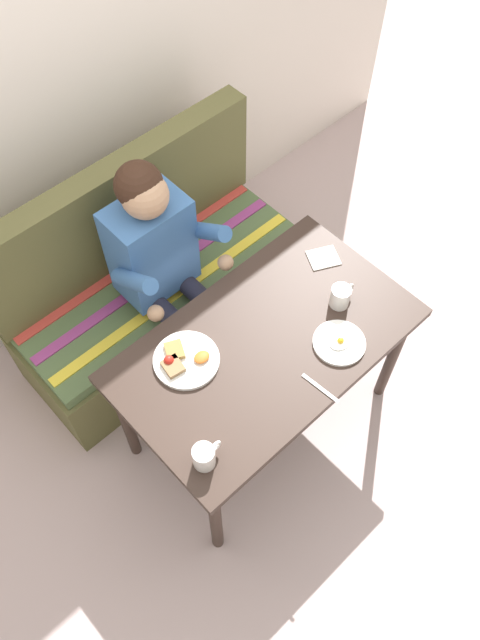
% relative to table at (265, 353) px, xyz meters
% --- Properties ---
extents(ground_plane, '(8.00, 8.00, 0.00)m').
position_rel_table_xyz_m(ground_plane, '(0.00, 0.00, -0.65)').
color(ground_plane, '#BCA4A2').
extents(back_wall, '(4.40, 0.10, 2.60)m').
position_rel_table_xyz_m(back_wall, '(0.00, 1.27, 0.65)').
color(back_wall, silver).
rests_on(back_wall, ground).
extents(table, '(1.20, 0.70, 0.73)m').
position_rel_table_xyz_m(table, '(0.00, 0.00, 0.00)').
color(table, '#33251E').
rests_on(table, ground).
extents(couch, '(1.44, 0.56, 1.00)m').
position_rel_table_xyz_m(couch, '(0.00, 0.76, -0.32)').
color(couch, brown).
rests_on(couch, ground).
extents(person, '(0.45, 0.61, 1.21)m').
position_rel_table_xyz_m(person, '(-0.04, 0.59, 0.09)').
color(person, '#3A66A2').
rests_on(person, ground).
extents(plate_breakfast, '(0.26, 0.26, 0.05)m').
position_rel_table_xyz_m(plate_breakfast, '(-0.29, 0.15, 0.10)').
color(plate_breakfast, white).
rests_on(plate_breakfast, table).
extents(plate_eggs, '(0.21, 0.21, 0.04)m').
position_rel_table_xyz_m(plate_eggs, '(0.20, -0.20, 0.09)').
color(plate_eggs, white).
rests_on(plate_eggs, table).
extents(coffee_mug, '(0.12, 0.08, 0.10)m').
position_rel_table_xyz_m(coffee_mug, '(-0.50, -0.20, 0.13)').
color(coffee_mug, white).
rests_on(coffee_mug, table).
extents(coffee_mug_second, '(0.12, 0.08, 0.10)m').
position_rel_table_xyz_m(coffee_mug_second, '(0.35, -0.07, 0.13)').
color(coffee_mug_second, white).
rests_on(coffee_mug_second, table).
extents(napkin, '(0.16, 0.15, 0.01)m').
position_rel_table_xyz_m(napkin, '(0.47, 0.13, 0.09)').
color(napkin, silver).
rests_on(napkin, table).
extents(fork, '(0.03, 0.17, 0.00)m').
position_rel_table_xyz_m(fork, '(0.01, -0.28, 0.08)').
color(fork, silver).
rests_on(fork, table).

